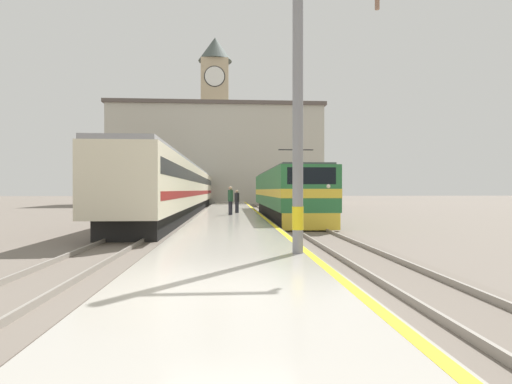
{
  "coord_description": "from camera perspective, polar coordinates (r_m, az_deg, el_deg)",
  "views": [
    {
      "loc": [
        -0.03,
        -6.79,
        1.98
      ],
      "look_at": [
        2.09,
        25.62,
        1.83
      ],
      "focal_mm": 28.0,
      "sensor_mm": 36.0,
      "label": 1
    }
  ],
  "objects": [
    {
      "name": "catenary_mast",
      "position": [
        10.54,
        6.38,
        11.79
      ],
      "size": [
        2.38,
        0.29,
        7.55
      ],
      "color": "gray",
      "rests_on": "platform"
    },
    {
      "name": "rail_track_near",
      "position": [
        32.08,
        3.12,
        -3.22
      ],
      "size": [
        2.83,
        140.0,
        0.16
      ],
      "color": "#70665B",
      "rests_on": "ground"
    },
    {
      "name": "rail_track_far",
      "position": [
        32.09,
        -10.87,
        -3.22
      ],
      "size": [
        2.84,
        140.0,
        0.16
      ],
      "color": "#70665B",
      "rests_on": "ground"
    },
    {
      "name": "person_on_platform",
      "position": [
        26.1,
        -3.66,
        -1.11
      ],
      "size": [
        0.34,
        0.34,
        1.87
      ],
      "color": "#23232D",
      "rests_on": "platform"
    },
    {
      "name": "platform",
      "position": [
        31.84,
        -3.68,
        -2.97
      ],
      "size": [
        4.26,
        140.0,
        0.37
      ],
      "color": "#ADA89E",
      "rests_on": "ground"
    },
    {
      "name": "locomotive_train",
      "position": [
        27.7,
        4.2,
        -0.23
      ],
      "size": [
        2.92,
        18.09,
        4.36
      ],
      "color": "black",
      "rests_on": "ground"
    },
    {
      "name": "passenger_train",
      "position": [
        41.76,
        -9.2,
        0.48
      ],
      "size": [
        2.92,
        54.85,
        3.96
      ],
      "color": "black",
      "rests_on": "ground"
    },
    {
      "name": "ground_plane",
      "position": [
        36.84,
        -3.69,
        -2.81
      ],
      "size": [
        200.0,
        200.0,
        0.0
      ],
      "primitive_type": "plane",
      "color": "#70665B"
    },
    {
      "name": "clock_tower",
      "position": [
        72.49,
        -5.86,
        11.03
      ],
      "size": [
        5.93,
        5.93,
        29.12
      ],
      "color": "tan",
      "rests_on": "ground"
    },
    {
      "name": "second_waiting_passenger",
      "position": [
        28.48,
        -2.75,
        -1.27
      ],
      "size": [
        0.34,
        0.34,
        1.63
      ],
      "color": "#23232D",
      "rests_on": "platform"
    },
    {
      "name": "station_building",
      "position": [
        58.57,
        -5.53,
        5.2
      ],
      "size": [
        29.8,
        10.56,
        13.99
      ],
      "color": "#B7B2A3",
      "rests_on": "ground"
    }
  ]
}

